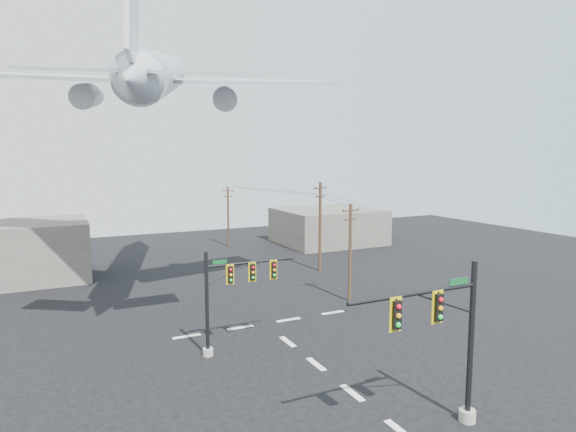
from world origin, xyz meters
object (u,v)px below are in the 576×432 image
signal_mast_far (230,295)px  airliner (157,76)px  utility_pole_b (320,225)px  utility_pole_c (228,215)px  signal_mast_near (448,343)px  utility_pole_a (350,251)px

signal_mast_far → airliner: airliner is taller
utility_pole_b → utility_pole_c: utility_pole_b is taller
utility_pole_b → signal_mast_far: bearing=-155.5°
utility_pole_b → utility_pole_c: bearing=81.4°
signal_mast_near → utility_pole_b: (10.25, 29.89, 0.98)m
signal_mast_near → utility_pole_a: size_ratio=0.91×
signal_mast_near → utility_pole_a: utility_pole_a is taller
utility_pole_a → airliner: size_ratio=0.27×
airliner → utility_pole_b: bearing=-60.5°
utility_pole_a → signal_mast_near: bearing=-114.5°
signal_mast_near → airliner: 30.85m
signal_mast_far → utility_pole_a: size_ratio=0.79×
signal_mast_near → utility_pole_a: (7.03, 18.90, 0.30)m
utility_pole_b → utility_pole_c: (-4.37, 18.49, -0.74)m
signal_mast_far → utility_pole_c: (11.91, 35.55, 0.62)m
utility_pole_b → airliner: bearing=171.0°
signal_mast_far → utility_pole_a: utility_pole_a is taller
signal_mast_far → utility_pole_b: size_ratio=0.68×
utility_pole_b → utility_pole_a: bearing=-128.2°
utility_pole_a → utility_pole_c: utility_pole_a is taller
signal_mast_far → utility_pole_b: (16.28, 17.06, 1.36)m
utility_pole_b → airliner: (-17.98, -4.11, 14.11)m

